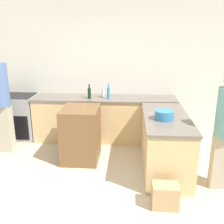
% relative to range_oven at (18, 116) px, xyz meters
% --- Properties ---
extents(ground_plane, '(14.00, 14.00, 0.00)m').
position_rel_range_oven_xyz_m(ground_plane, '(1.79, -2.05, -0.45)').
color(ground_plane, beige).
extents(wall_back, '(8.00, 0.06, 2.70)m').
position_rel_range_oven_xyz_m(wall_back, '(1.79, 0.34, 0.90)').
color(wall_back, silver).
rests_on(wall_back, ground_plane).
extents(counter_back, '(2.81, 0.65, 0.88)m').
position_rel_range_oven_xyz_m(counter_back, '(1.79, -0.00, -0.00)').
color(counter_back, '#D6B27A').
rests_on(counter_back, ground_plane).
extents(counter_peninsula, '(0.69, 1.61, 0.88)m').
position_rel_range_oven_xyz_m(counter_peninsula, '(2.85, -1.11, -0.00)').
color(counter_peninsula, '#D6B27A').
rests_on(counter_peninsula, ground_plane).
extents(range_oven, '(0.76, 0.62, 0.89)m').
position_rel_range_oven_xyz_m(range_oven, '(0.00, 0.00, 0.00)').
color(range_oven, '#99999E').
rests_on(range_oven, ground_plane).
extents(island_table, '(0.60, 0.70, 0.91)m').
position_rel_range_oven_xyz_m(island_table, '(1.47, -0.89, 0.01)').
color(island_table, brown).
rests_on(island_table, ground_plane).
extents(mixing_bowl, '(0.28, 0.28, 0.14)m').
position_rel_range_oven_xyz_m(mixing_bowl, '(2.79, -1.28, 0.51)').
color(mixing_bowl, teal).
rests_on(mixing_bowl, counter_peninsula).
extents(vinegar_bottle_clear, '(0.06, 0.06, 0.21)m').
position_rel_range_oven_xyz_m(vinegar_bottle_clear, '(1.76, 0.03, 0.52)').
color(vinegar_bottle_clear, silver).
rests_on(vinegar_bottle_clear, counter_back).
extents(dish_soap_bottle, '(0.06, 0.06, 0.29)m').
position_rel_range_oven_xyz_m(dish_soap_bottle, '(1.88, -0.11, 0.55)').
color(dish_soap_bottle, '#338CBF').
rests_on(dish_soap_bottle, counter_back).
extents(wine_bottle_dark, '(0.06, 0.06, 0.28)m').
position_rel_range_oven_xyz_m(wine_bottle_dark, '(1.51, -0.11, 0.55)').
color(wine_bottle_dark, black).
rests_on(wine_bottle_dark, counter_back).
extents(person_by_range, '(0.35, 0.35, 1.81)m').
position_rel_range_oven_xyz_m(person_by_range, '(0.01, -0.67, 0.54)').
color(person_by_range, '#ADA38E').
rests_on(person_by_range, ground_plane).
extents(paper_bag, '(0.33, 0.24, 0.31)m').
position_rel_range_oven_xyz_m(paper_bag, '(2.75, -2.12, -0.29)').
color(paper_bag, tan).
rests_on(paper_bag, ground_plane).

